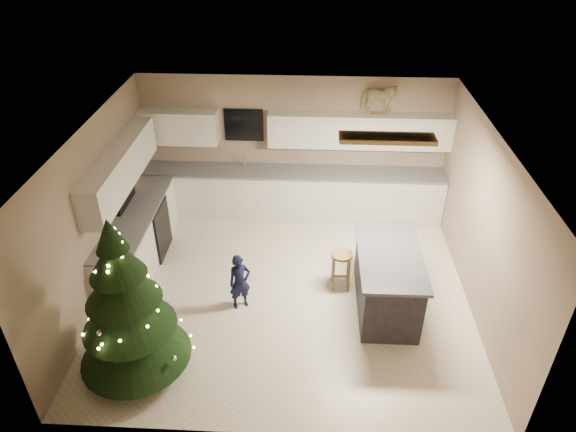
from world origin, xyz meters
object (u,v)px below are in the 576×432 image
at_px(toddler, 240,282).
at_px(rocking_horse, 379,98).
at_px(christmas_tree, 127,313).
at_px(bar_stool, 341,262).
at_px(island, 387,280).

height_order(toddler, rocking_horse, rocking_horse).
relative_size(christmas_tree, rocking_horse, 3.39).
distance_m(bar_stool, rocking_horse, 2.90).
bearing_deg(island, bar_stool, 148.67).
bearing_deg(toddler, rocking_horse, 26.15).
height_order(island, bar_stool, island).
relative_size(island, christmas_tree, 0.74).
relative_size(island, bar_stool, 2.67).
height_order(island, rocking_horse, rocking_horse).
height_order(island, toddler, island).
distance_m(island, toddler, 2.14).
height_order(christmas_tree, rocking_horse, rocking_horse).
bearing_deg(toddler, bar_stool, -6.99).
height_order(christmas_tree, toddler, christmas_tree).
relative_size(island, rocking_horse, 2.50).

